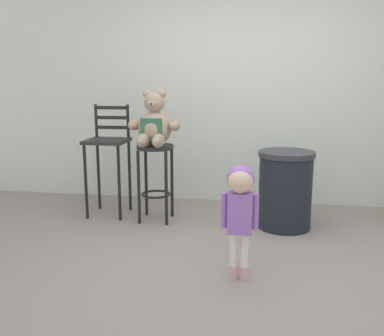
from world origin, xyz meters
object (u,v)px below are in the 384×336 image
(teddy_bear, at_px, (154,125))
(child_walking, at_px, (240,197))
(bar_stool_with_teddy, at_px, (155,167))
(bar_chair_empty, at_px, (108,149))
(trash_bin, at_px, (285,190))

(teddy_bear, distance_m, child_walking, 1.56)
(bar_stool_with_teddy, xyz_separation_m, bar_chair_empty, (-0.55, 0.14, 0.16))
(child_walking, relative_size, bar_chair_empty, 0.72)
(teddy_bear, bearing_deg, child_walking, -52.32)
(trash_bin, bearing_deg, bar_stool_with_teddy, 178.99)
(teddy_bear, distance_m, trash_bin, 1.44)
(bar_stool_with_teddy, distance_m, bar_chair_empty, 0.59)
(bar_stool_with_teddy, height_order, teddy_bear, teddy_bear)
(teddy_bear, relative_size, child_walking, 0.65)
(bar_stool_with_teddy, distance_m, child_walking, 1.53)
(teddy_bear, relative_size, bar_chair_empty, 0.47)
(trash_bin, height_order, bar_chair_empty, bar_chair_empty)
(child_walking, distance_m, trash_bin, 1.28)
(teddy_bear, height_order, trash_bin, teddy_bear)
(trash_bin, relative_size, bar_chair_empty, 0.65)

